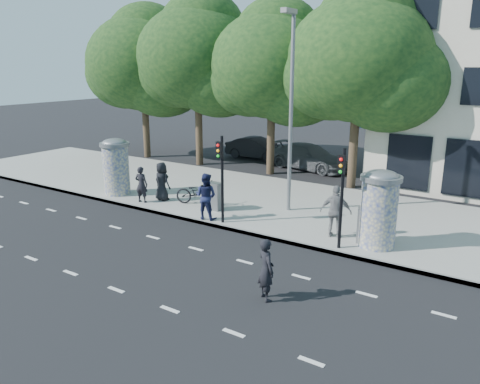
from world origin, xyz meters
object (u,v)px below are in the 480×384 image
Objects in this scene: ped_b at (141,184)px; man_road at (266,270)px; traffic_pole_far at (342,189)px; cabinet_left at (215,196)px; ad_column_left at (116,165)px; car_right at (309,157)px; ped_a at (162,181)px; ped_c at (206,196)px; cabinet_right at (366,225)px; bicycle at (198,193)px; car_mid at (257,148)px; ad_column_right at (379,207)px; traffic_pole_near at (221,171)px; street_lamp at (291,99)px; ped_e at (336,212)px.

man_road is (9.01, -4.47, -0.10)m from ped_b.
cabinet_left is at bearing 168.43° from traffic_pole_far.
man_road is at bearing -41.15° from cabinet_left.
ped_b is (1.98, -0.37, -0.57)m from ad_column_left.
cabinet_left is 0.23× the size of car_right.
cabinet_left is (2.85, 0.16, -0.29)m from ped_a.
traffic_pole_far is at bearing 179.25° from ped_a.
car_right is (-0.77, 11.19, -0.34)m from ped_c.
ad_column_left is at bearing -171.82° from cabinet_left.
man_road is at bearing -118.83° from cabinet_right.
bicycle is (-6.69, 5.58, -0.19)m from man_road.
car_mid reaches higher than cabinet_left.
ad_column_right reaches higher than car_mid.
traffic_pole_near is 4.80m from ped_b.
street_lamp reaches higher than car_right.
ped_c is 0.98× the size of ped_e.
ped_a is at bearing -14.47° from ped_e.
man_road reaches higher than cabinet_right.
car_right is at bearing -97.59° from ped_a.
car_right is (-5.86, 10.30, -0.35)m from ped_e.
street_lamp is 7.56m from ped_b.
ped_c is 0.36× the size of car_right.
cabinet_right is (7.67, -0.41, 0.10)m from bicycle.
ped_c is at bearing -172.67° from ad_column_right.
car_right is at bearing 109.52° from street_lamp.
street_lamp is at bearing -155.89° from ped_a.
ped_a reaches higher than bicycle.
ad_column_left is 5.85m from ped_c.
man_road is at bearing -23.79° from ad_column_left.
ad_column_left is 0.51× the size of car_right.
car_right is (-6.95, 10.22, -0.03)m from cabinet_right.
man_road is at bearing -66.80° from street_lamp.
ped_b is at bearing 59.20° from ped_a.
cabinet_left is at bearing 5.56° from ad_column_left.
ped_e is 1.09× the size of man_road.
ped_a is 1.01× the size of man_road.
ad_column_left is 0.33× the size of street_lamp.
car_mid is (0.74, 11.58, -0.84)m from ad_column_left.
car_mid is 4.40m from car_right.
traffic_pole_far is at bearing -137.79° from ad_column_right.
traffic_pole_far reaches higher than ped_e.
traffic_pole_far is 2.70× the size of cabinet_right.
ped_e is at bearing 170.01° from ped_b.
ped_b is at bearing -176.84° from ad_column_right.
car_mid is at bearing -1.31° from bicycle.
bicycle is 1.72× the size of cabinet_left.
ped_a is at bearing -162.01° from street_lamp.
street_lamp is at bearing -32.00° from man_road.
ped_b is 1.38× the size of cabinet_left.
cabinet_left is 10.02m from car_right.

